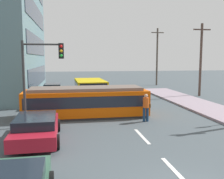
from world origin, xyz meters
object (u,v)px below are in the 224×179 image
(streetcar_tram, at_px, (86,101))
(parked_sedan_mid, at_px, (36,128))
(city_bus, at_px, (90,89))
(parked_sedan_furthest, at_px, (53,89))
(utility_pole_mid, at_px, (201,58))
(traffic_light_mast, at_px, (40,67))
(pedestrian_crossing, at_px, (146,106))
(parked_sedan_far, at_px, (46,99))
(utility_pole_far, at_px, (157,56))

(streetcar_tram, xyz_separation_m, parked_sedan_mid, (-2.60, -4.63, -0.37))
(city_bus, xyz_separation_m, parked_sedan_furthest, (-3.57, 3.92, -0.43))
(city_bus, bearing_deg, utility_pole_mid, 4.13)
(parked_sedan_mid, xyz_separation_m, traffic_light_mast, (-0.01, 2.58, 2.66))
(pedestrian_crossing, xyz_separation_m, parked_sedan_far, (-6.32, 5.93, -0.32))
(parked_sedan_far, bearing_deg, pedestrian_crossing, -43.16)
(parked_sedan_mid, distance_m, parked_sedan_far, 8.59)
(pedestrian_crossing, xyz_separation_m, parked_sedan_furthest, (-6.19, 12.42, -0.32))
(city_bus, height_order, parked_sedan_furthest, city_bus)
(parked_sedan_furthest, bearing_deg, parked_sedan_mid, -89.39)
(traffic_light_mast, xyz_separation_m, utility_pole_mid, (14.57, 9.38, 0.49))
(utility_pole_far, bearing_deg, city_bus, -131.80)
(city_bus, height_order, pedestrian_crossing, city_bus)
(parked_sedan_furthest, relative_size, utility_pole_far, 0.51)
(parked_sedan_far, bearing_deg, utility_pole_far, 45.22)
(parked_sedan_furthest, distance_m, utility_pole_far, 16.45)
(city_bus, distance_m, utility_pole_far, 16.03)
(parked_sedan_furthest, xyz_separation_m, traffic_light_mast, (0.15, -12.49, 2.67))
(streetcar_tram, relative_size, pedestrian_crossing, 4.74)
(pedestrian_crossing, bearing_deg, parked_sedan_far, 136.84)
(traffic_light_mast, bearing_deg, parked_sedan_mid, -89.68)
(streetcar_tram, height_order, traffic_light_mast, traffic_light_mast)
(utility_pole_mid, bearing_deg, pedestrian_crossing, -132.50)
(parked_sedan_furthest, bearing_deg, parked_sedan_far, -91.19)
(parked_sedan_mid, xyz_separation_m, parked_sedan_far, (-0.29, 8.59, -0.00))
(parked_sedan_mid, bearing_deg, traffic_light_mast, 90.32)
(parked_sedan_far, height_order, parked_sedan_furthest, same)
(traffic_light_mast, bearing_deg, utility_pole_far, 55.59)
(pedestrian_crossing, relative_size, utility_pole_far, 0.21)
(streetcar_tram, bearing_deg, utility_pole_far, 58.27)
(pedestrian_crossing, xyz_separation_m, utility_pole_mid, (8.53, 9.31, 2.83))
(city_bus, distance_m, traffic_light_mast, 9.50)
(city_bus, bearing_deg, parked_sedan_furthest, 132.31)
(utility_pole_mid, xyz_separation_m, utility_pole_far, (-0.67, 10.92, 0.39))
(utility_pole_mid, height_order, utility_pole_far, utility_pole_far)
(pedestrian_crossing, bearing_deg, city_bus, 107.15)
(utility_pole_far, bearing_deg, streetcar_tram, -121.73)
(traffic_light_mast, xyz_separation_m, utility_pole_far, (13.90, 20.30, 0.88))
(pedestrian_crossing, bearing_deg, traffic_light_mast, -179.29)
(streetcar_tram, distance_m, parked_sedan_far, 4.92)
(parked_sedan_far, distance_m, traffic_light_mast, 6.57)
(traffic_light_mast, height_order, utility_pole_far, utility_pole_far)
(parked_sedan_furthest, xyz_separation_m, utility_pole_mid, (14.72, -3.11, 3.15))
(city_bus, height_order, utility_pole_far, utility_pole_far)
(pedestrian_crossing, relative_size, parked_sedan_mid, 0.37)
(parked_sedan_furthest, height_order, utility_pole_far, utility_pole_far)
(streetcar_tram, distance_m, traffic_light_mast, 4.03)
(streetcar_tram, xyz_separation_m, pedestrian_crossing, (3.43, -1.97, -0.05))
(pedestrian_crossing, bearing_deg, parked_sedan_mid, -156.20)
(parked_sedan_furthest, bearing_deg, traffic_light_mast, -89.33)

